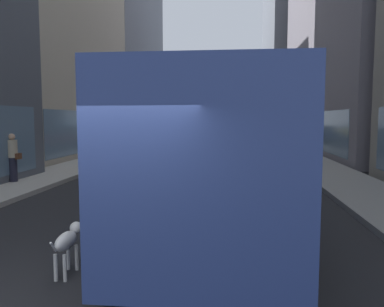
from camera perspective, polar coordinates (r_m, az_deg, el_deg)
name	(u,v)px	position (r m, az deg, el deg)	size (l,w,h in m)	color
ground_plane	(217,141)	(39.32, 3.77, 1.89)	(120.00, 120.00, 0.00)	#232326
sidewalk_left	(163,140)	(39.95, -4.43, 2.05)	(2.40, 110.00, 0.15)	#ADA89E
sidewalk_right	(272,141)	(39.50, 12.06, 1.91)	(2.40, 110.00, 0.15)	gray
building_left_far	(111,52)	(44.03, -12.25, 14.82)	(8.50, 17.87, 19.41)	slate
transit_bus	(217,141)	(9.63, 3.87, 1.85)	(2.78, 11.53, 3.05)	#33478C
car_black_suv	(134,153)	(17.13, -8.74, 0.12)	(1.92, 3.90, 1.62)	black
car_red_coupe	(196,139)	(28.79, 0.54, 2.28)	(1.89, 4.26, 1.62)	red
car_white_van	(227,139)	(28.95, 5.33, 2.27)	(1.85, 4.13, 1.62)	silver
car_blue_hatchback	(243,133)	(40.95, 7.79, 3.14)	(1.94, 4.01, 1.62)	#4C6BB7
car_silver_sedan	(202,135)	(35.32, 1.56, 2.85)	(1.89, 4.71, 1.62)	#B7BABF
car_yellow_taxi	(199,130)	(49.83, 1.03, 3.58)	(1.72, 4.78, 1.62)	yellow
box_truck	(225,131)	(20.21, 5.03, 3.35)	(2.30, 7.50, 3.05)	silver
dalmatian_dog	(68,241)	(6.14, -18.35, -12.47)	(0.22, 0.96, 0.72)	white
pedestrian_with_handbag	(13,157)	(14.54, -25.57, -0.51)	(0.45, 0.34, 1.69)	#1E1E2D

